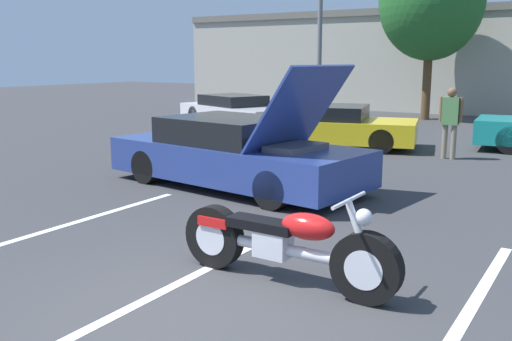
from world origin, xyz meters
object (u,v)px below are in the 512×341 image
at_px(show_car_hood_open, 237,153).
at_px(motorcycle, 284,244).
at_px(parked_car_mid_left_row, 335,127).
at_px(parked_car_left_row, 235,111).
at_px(spectator_by_show_car, 451,117).
at_px(tree_background, 431,0).

bearing_deg(show_car_hood_open, motorcycle, -42.20).
bearing_deg(parked_car_mid_left_row, parked_car_left_row, 138.67).
xyz_separation_m(show_car_hood_open, parked_car_left_row, (-5.31, 7.80, -0.08)).
xyz_separation_m(parked_car_left_row, spectator_by_show_car, (7.78, -2.82, 0.44)).
xyz_separation_m(motorcycle, parked_car_mid_left_row, (-3.44, 8.79, 0.11)).
relative_size(motorcycle, parked_car_left_row, 0.49).
xyz_separation_m(parked_car_left_row, parked_car_mid_left_row, (4.78, -2.46, 0.00)).
distance_m(motorcycle, show_car_hood_open, 4.51).
bearing_deg(parked_car_mid_left_row, tree_background, 75.46).
relative_size(parked_car_left_row, spectator_by_show_car, 3.07).
bearing_deg(parked_car_mid_left_row, motorcycle, -82.78).
xyz_separation_m(show_car_hood_open, spectator_by_show_car, (2.47, 4.98, 0.35)).
bearing_deg(motorcycle, parked_car_mid_left_row, 112.20).
xyz_separation_m(motorcycle, parked_car_left_row, (-8.22, 11.25, 0.11)).
relative_size(tree_background, parked_car_left_row, 1.32).
distance_m(show_car_hood_open, parked_car_left_row, 9.44).
bearing_deg(motorcycle, parked_car_left_row, 127.00).
relative_size(tree_background, parked_car_mid_left_row, 1.49).
height_order(motorcycle, parked_car_left_row, parked_car_left_row).
bearing_deg(tree_background, show_car_hood_open, -87.99).
xyz_separation_m(show_car_hood_open, parked_car_mid_left_row, (-0.53, 5.34, -0.08)).
distance_m(motorcycle, parked_car_mid_left_row, 9.44).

